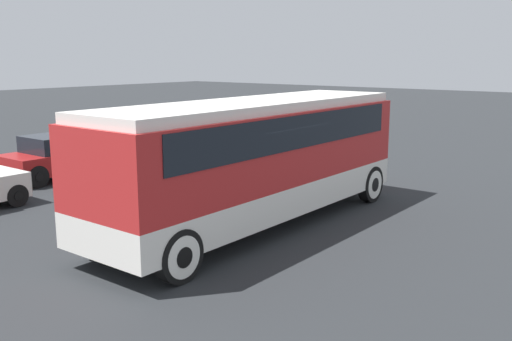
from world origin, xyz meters
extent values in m
plane|color=#26282B|center=(0.00, 0.00, 0.00)|extent=(120.00, 120.00, 0.00)
cube|color=silver|center=(0.00, 0.00, 0.80)|extent=(9.34, 2.45, 0.72)
cube|color=red|center=(0.00, 0.00, 1.99)|extent=(9.34, 2.45, 1.68)
cube|color=black|center=(0.00, 0.00, 2.41)|extent=(8.22, 2.49, 0.76)
cube|color=silver|center=(0.00, 0.00, 2.94)|extent=(9.16, 2.25, 0.22)
cube|color=red|center=(4.52, 0.00, 1.75)|extent=(0.36, 2.35, 1.92)
cylinder|color=black|center=(3.85, -1.11, 0.51)|extent=(1.03, 0.28, 1.03)
cylinder|color=silver|center=(3.85, -1.11, 0.51)|extent=(0.80, 0.30, 0.80)
cylinder|color=black|center=(3.85, -1.11, 0.51)|extent=(0.39, 0.32, 0.39)
cylinder|color=black|center=(3.85, 1.11, 0.51)|extent=(1.03, 0.28, 1.03)
cylinder|color=silver|center=(3.85, 1.11, 0.51)|extent=(0.80, 0.30, 0.80)
cylinder|color=black|center=(3.85, 1.11, 0.51)|extent=(0.39, 0.32, 0.39)
cylinder|color=black|center=(-3.70, -1.11, 0.51)|extent=(1.03, 0.28, 1.03)
cylinder|color=silver|center=(-3.70, -1.11, 0.51)|extent=(0.80, 0.30, 0.80)
cylinder|color=black|center=(-3.70, -1.11, 0.51)|extent=(0.39, 0.32, 0.39)
cylinder|color=black|center=(-3.70, 1.11, 0.51)|extent=(1.03, 0.28, 1.03)
cylinder|color=silver|center=(-3.70, 1.11, 0.51)|extent=(0.80, 0.30, 0.80)
cylinder|color=black|center=(-3.70, 1.11, 0.51)|extent=(0.39, 0.32, 0.39)
cube|color=maroon|center=(0.52, 8.76, 0.60)|extent=(4.09, 1.83, 0.66)
cube|color=black|center=(0.36, 8.76, 1.20)|extent=(2.12, 1.65, 0.55)
cylinder|color=black|center=(2.06, 7.94, 0.36)|extent=(0.71, 0.22, 0.71)
cylinder|color=black|center=(2.06, 7.94, 0.36)|extent=(0.27, 0.26, 0.27)
cylinder|color=black|center=(2.06, 9.59, 0.36)|extent=(0.71, 0.22, 0.71)
cylinder|color=black|center=(2.06, 9.59, 0.36)|extent=(0.27, 0.26, 0.27)
cylinder|color=black|center=(-1.02, 7.94, 0.36)|extent=(0.71, 0.22, 0.71)
cylinder|color=black|center=(-1.02, 7.94, 0.36)|extent=(0.27, 0.26, 0.27)
cylinder|color=black|center=(-1.02, 9.59, 0.36)|extent=(0.71, 0.22, 0.71)
cylinder|color=black|center=(-1.02, 9.59, 0.36)|extent=(0.27, 0.26, 0.27)
cylinder|color=black|center=(-2.65, 6.31, 0.31)|extent=(0.62, 0.22, 0.62)
cylinder|color=black|center=(-2.65, 6.31, 0.31)|extent=(0.24, 0.26, 0.24)
cube|color=#BCBCC1|center=(4.46, 4.83, 0.57)|extent=(4.38, 1.81, 0.61)
cube|color=black|center=(4.29, 4.83, 1.15)|extent=(2.28, 1.63, 0.56)
cylinder|color=black|center=(6.16, 4.01, 0.35)|extent=(0.70, 0.22, 0.70)
cylinder|color=black|center=(6.16, 4.01, 0.35)|extent=(0.27, 0.26, 0.27)
cylinder|color=black|center=(6.16, 5.64, 0.35)|extent=(0.70, 0.22, 0.70)
cylinder|color=black|center=(6.16, 5.64, 0.35)|extent=(0.27, 0.26, 0.27)
cylinder|color=black|center=(2.76, 4.01, 0.35)|extent=(0.70, 0.22, 0.70)
cylinder|color=black|center=(2.76, 4.01, 0.35)|extent=(0.27, 0.26, 0.27)
cylinder|color=black|center=(2.76, 5.64, 0.35)|extent=(0.70, 0.22, 0.70)
cylinder|color=black|center=(2.76, 5.64, 0.35)|extent=(0.27, 0.26, 0.27)
camera|label=1|loc=(-10.56, -8.27, 4.06)|focal=40.00mm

